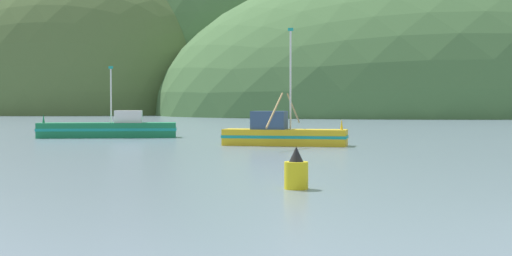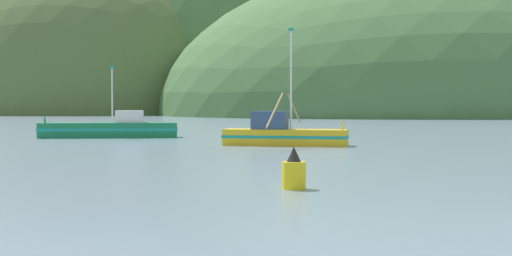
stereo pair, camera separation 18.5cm
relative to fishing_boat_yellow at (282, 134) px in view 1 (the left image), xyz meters
name	(u,v)px [view 1 (the left image)]	position (x,y,z in m)	size (l,w,h in m)	color
hill_mid_left	(86,114)	(0.38, 150.50, -0.78)	(82.80, 66.24, 78.96)	#516B38
hill_far_right	(214,113)	(35.96, 153.98, -0.78)	(80.68, 64.55, 94.94)	#47703D
hill_mid_right	(437,114)	(81.71, 112.02, -0.78)	(138.80, 111.04, 73.43)	#47703D
fishing_boat_yellow	(282,134)	(0.00, 0.00, 0.00)	(8.13, 11.17, 7.73)	gold
fishing_boat_green	(109,129)	(-9.54, 14.69, -0.06)	(11.33, 4.53, 5.79)	#197A47
channel_buoy	(296,172)	(-7.95, -23.08, -0.22)	(0.78, 0.78, 1.39)	yellow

